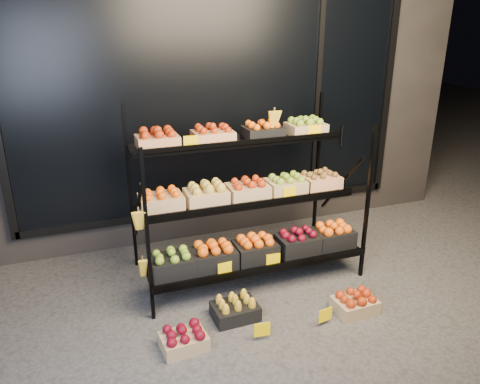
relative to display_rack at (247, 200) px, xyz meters
name	(u,v)px	position (x,y,z in m)	size (l,w,h in m)	color
ground	(273,306)	(0.02, -0.60, -0.79)	(24.00, 24.00, 0.00)	#514F4C
building	(192,72)	(0.02, 1.99, 0.96)	(6.00, 2.08, 3.50)	#2D2826
display_rack	(247,200)	(0.00, 0.00, 0.00)	(2.18, 1.02, 1.68)	black
tag_floor_a	(262,334)	(-0.25, -1.00, -0.73)	(0.13, 0.01, 0.12)	#FFC700
tag_floor_b	(325,319)	(0.31, -1.00, -0.73)	(0.13, 0.01, 0.12)	#FFC700
floor_crate_left	(184,339)	(-0.85, -0.88, -0.70)	(0.37, 0.28, 0.18)	tan
floor_crate_midleft	(235,309)	(-0.35, -0.65, -0.70)	(0.38, 0.29, 0.19)	black
floor_crate_midright	(355,303)	(0.65, -0.92, -0.70)	(0.37, 0.28, 0.19)	tan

